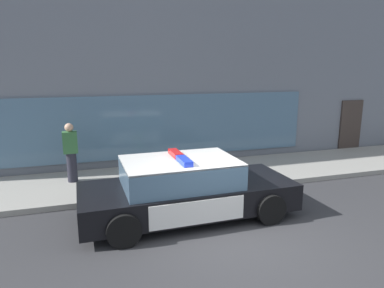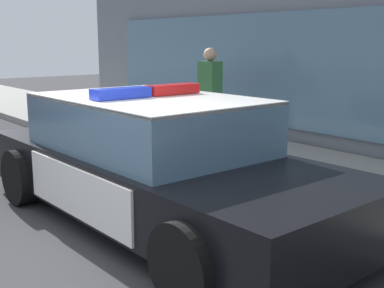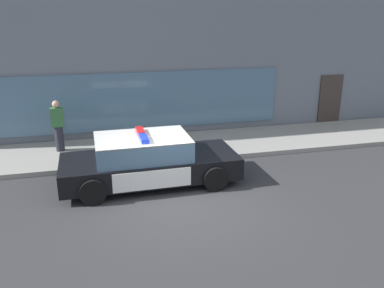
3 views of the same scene
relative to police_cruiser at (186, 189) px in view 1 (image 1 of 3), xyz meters
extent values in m
plane|color=#303033|center=(0.74, -1.38, -0.68)|extent=(48.00, 48.00, 0.00)
cube|color=gray|center=(0.74, 2.64, -0.60)|extent=(48.00, 2.88, 0.15)
cube|color=slate|center=(1.80, 9.63, 4.06)|extent=(21.24, 10.99, 9.48)
cube|color=slate|center=(-0.75, 4.10, 0.77)|extent=(12.75, 0.08, 2.10)
cube|color=#382D28|center=(8.18, 4.10, 0.37)|extent=(1.00, 0.08, 2.10)
cube|color=black|center=(0.06, 0.00, -0.18)|extent=(4.89, 1.98, 0.60)
cube|color=silver|center=(1.61, 0.03, -0.01)|extent=(1.69, 1.88, 0.05)
cube|color=silver|center=(-1.64, -0.03, -0.01)|extent=(1.39, 1.88, 0.05)
cube|color=silver|center=(-0.06, 0.96, -0.18)|extent=(2.04, 0.07, 0.51)
cube|color=silver|center=(-0.02, -0.96, -0.18)|extent=(2.04, 0.07, 0.51)
cube|color=yellow|center=(-0.06, 0.97, -0.18)|extent=(0.22, 0.02, 0.26)
cube|color=slate|center=(-0.14, 0.00, 0.39)|extent=(2.56, 1.75, 0.60)
cube|color=silver|center=(-0.14, 0.00, 0.68)|extent=(2.56, 1.75, 0.04)
cube|color=red|center=(-0.14, 0.34, 0.76)|extent=(0.21, 0.65, 0.11)
cube|color=blue|center=(-0.13, -0.34, 0.76)|extent=(0.21, 0.65, 0.11)
cylinder|color=black|center=(1.64, 0.98, -0.34)|extent=(0.68, 0.23, 0.68)
cylinder|color=black|center=(1.68, -0.92, -0.34)|extent=(0.68, 0.23, 0.68)
cylinder|color=black|center=(-1.56, 0.92, -0.34)|extent=(0.68, 0.23, 0.68)
cylinder|color=black|center=(-1.53, -0.97, -0.34)|extent=(0.68, 0.23, 0.68)
cylinder|color=#4C994C|center=(-0.02, 1.59, -0.48)|extent=(0.28, 0.28, 0.10)
cylinder|color=#4C994C|center=(-0.02, 1.59, -0.20)|extent=(0.19, 0.19, 0.45)
sphere|color=#4C994C|center=(-0.02, 1.59, 0.09)|extent=(0.22, 0.22, 0.22)
cylinder|color=#B21E19|center=(-0.02, 1.59, 0.16)|extent=(0.06, 0.06, 0.05)
cylinder|color=#B21E19|center=(-0.02, 1.45, -0.18)|extent=(0.09, 0.10, 0.09)
cylinder|color=#B21E19|center=(-0.02, 1.74, -0.18)|extent=(0.09, 0.10, 0.09)
cylinder|color=#B21E19|center=(0.13, 1.59, -0.22)|extent=(0.10, 0.12, 0.12)
cylinder|color=#23232D|center=(-2.55, 2.99, -0.10)|extent=(0.28, 0.28, 0.85)
cube|color=#336638|center=(-2.55, 2.99, 0.63)|extent=(0.41, 0.27, 0.62)
sphere|color=tan|center=(-2.55, 2.99, 1.06)|extent=(0.24, 0.24, 0.24)
camera|label=1|loc=(-2.10, -7.20, 2.72)|focal=32.36mm
camera|label=2|loc=(4.42, -3.06, 1.29)|focal=46.91mm
camera|label=3|loc=(-1.31, -10.41, 4.03)|focal=37.60mm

